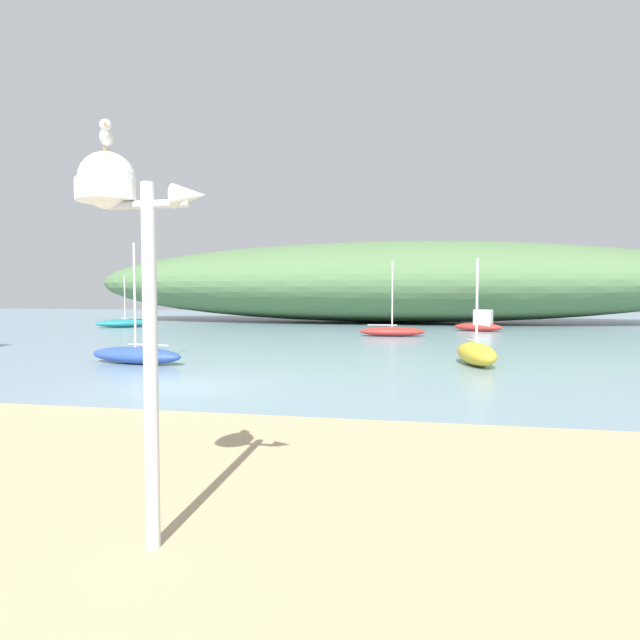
{
  "coord_description": "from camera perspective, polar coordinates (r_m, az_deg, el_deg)",
  "views": [
    {
      "loc": [
        5.83,
        -12.45,
        2.34
      ],
      "look_at": [
        1.96,
        7.44,
        1.34
      ],
      "focal_mm": 29.97,
      "sensor_mm": 36.0,
      "label": 1
    }
  ],
  "objects": [
    {
      "name": "sailboat_centre_water",
      "position": [
        18.19,
        16.34,
        -3.44
      ],
      "size": [
        1.55,
        2.88,
        3.48
      ],
      "color": "gold",
      "rests_on": "ground"
    },
    {
      "name": "seagull_on_radar",
      "position": [
        4.97,
        -21.84,
        17.87
      ],
      "size": [
        0.22,
        0.32,
        0.24
      ],
      "color": "orange",
      "rests_on": "mast_structure"
    },
    {
      "name": "motorboat_inner_mooring",
      "position": [
        34.58,
        16.7,
        -0.39
      ],
      "size": [
        3.11,
        1.88,
        1.35
      ],
      "color": "#B72D28",
      "rests_on": "ground"
    },
    {
      "name": "sailboat_east_reach",
      "position": [
        29.62,
        7.7,
        -1.18
      ],
      "size": [
        3.67,
        1.49,
        4.13
      ],
      "color": "#B72D28",
      "rests_on": "ground"
    },
    {
      "name": "mast_structure",
      "position": [
        4.79,
        -20.42,
        9.62
      ],
      "size": [
        1.12,
        0.51,
        3.31
      ],
      "color": "silver",
      "rests_on": "beach_sand"
    },
    {
      "name": "sailboat_by_sandbar",
      "position": [
        39.52,
        -20.09,
        -0.32
      ],
      "size": [
        3.9,
        3.28,
        3.59
      ],
      "color": "teal",
      "rests_on": "ground"
    },
    {
      "name": "distant_hill",
      "position": [
        44.47,
        7.64,
        4.03
      ],
      "size": [
        51.76,
        14.87,
        6.57
      ],
      "primitive_type": "ellipsoid",
      "color": "#517547",
      "rests_on": "ground"
    },
    {
      "name": "ground_plane",
      "position": [
        13.95,
        -13.98,
        -6.91
      ],
      "size": [
        120.0,
        120.0,
        0.0
      ],
      "primitive_type": "plane",
      "color": "#7A99A8"
    },
    {
      "name": "sailboat_far_right",
      "position": [
        18.88,
        -19.07,
        -3.51
      ],
      "size": [
        3.65,
        1.58,
        4.02
      ],
      "color": "#2D4C9E",
      "rests_on": "ground"
    }
  ]
}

